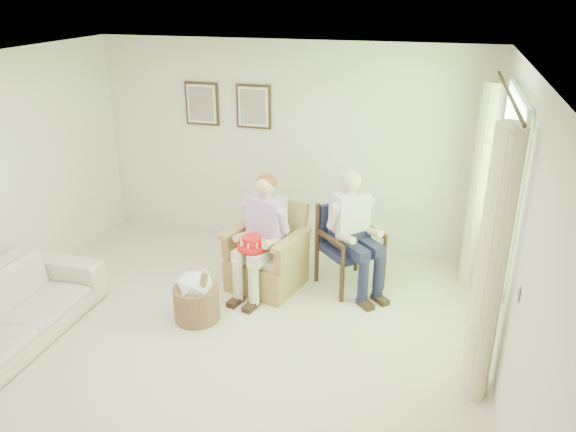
% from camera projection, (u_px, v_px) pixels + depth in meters
% --- Properties ---
extents(floor, '(5.50, 5.50, 0.00)m').
position_uv_depth(floor, '(210.00, 359.00, 5.19)').
color(floor, beige).
rests_on(floor, ground).
extents(back_wall, '(5.00, 0.04, 2.60)m').
position_uv_depth(back_wall, '(289.00, 146.00, 7.13)').
color(back_wall, silver).
rests_on(back_wall, ground).
extents(right_wall, '(0.04, 5.50, 2.60)m').
position_uv_depth(right_wall, '(520.00, 268.00, 4.07)').
color(right_wall, silver).
rests_on(right_wall, ground).
extents(ceiling, '(5.00, 5.50, 0.02)m').
position_uv_depth(ceiling, '(191.00, 72.00, 4.19)').
color(ceiling, white).
rests_on(ceiling, back_wall).
extents(window, '(0.13, 2.50, 1.63)m').
position_uv_depth(window, '(507.00, 179.00, 5.03)').
color(window, '#2D6B23').
rests_on(window, right_wall).
extents(curtain_left, '(0.34, 0.34, 2.30)m').
position_uv_depth(curtain_left, '(490.00, 270.00, 4.36)').
color(curtain_left, beige).
rests_on(curtain_left, ground).
extents(curtain_right, '(0.34, 0.34, 2.30)m').
position_uv_depth(curtain_right, '(481.00, 188.00, 6.11)').
color(curtain_right, beige).
rests_on(curtain_right, ground).
extents(framed_print_left, '(0.45, 0.05, 0.55)m').
position_uv_depth(framed_print_left, '(202.00, 104.00, 7.20)').
color(framed_print_left, '#382114').
rests_on(framed_print_left, back_wall).
extents(framed_print_right, '(0.45, 0.05, 0.55)m').
position_uv_depth(framed_print_right, '(253.00, 107.00, 7.03)').
color(framed_print_right, '#382114').
rests_on(framed_print_right, back_wall).
extents(wicker_armchair, '(0.75, 0.75, 0.96)m').
position_uv_depth(wicker_armchair, '(268.00, 261.00, 6.35)').
color(wicker_armchair, '#A68A4E').
rests_on(wicker_armchair, ground).
extents(wood_armchair, '(0.61, 0.57, 0.94)m').
position_uv_depth(wood_armchair, '(352.00, 241.00, 6.34)').
color(wood_armchair, black).
rests_on(wood_armchair, ground).
extents(person_wicker, '(0.40, 0.63, 1.31)m').
position_uv_depth(person_wicker, '(263.00, 229.00, 6.06)').
color(person_wicker, beige).
rests_on(person_wicker, ground).
extents(person_dark, '(0.40, 0.63, 1.35)m').
position_uv_depth(person_dark, '(351.00, 225.00, 6.09)').
color(person_dark, '#1B1C3B').
rests_on(person_dark, ground).
extents(red_hat, '(0.32, 0.32, 0.14)m').
position_uv_depth(red_hat, '(252.00, 244.00, 5.94)').
color(red_hat, red).
rests_on(red_hat, person_wicker).
extents(hatbox, '(0.60, 0.60, 0.69)m').
position_uv_depth(hatbox, '(196.00, 296.00, 5.71)').
color(hatbox, '#9E6E55').
rests_on(hatbox, ground).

